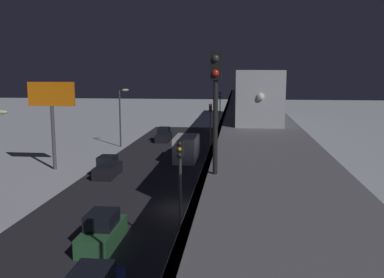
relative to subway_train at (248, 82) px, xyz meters
The scene contains 14 objects.
ground_plane 33.72m from the subway_train, 80.81° to the left, with size 240.00×240.00×0.00m, color silver.
avenue_asphalt 34.91m from the subway_train, 72.09° to the left, with size 11.00×91.13×0.01m, color #28282D.
elevated_railway 32.34m from the subway_train, 89.84° to the left, with size 5.00×91.13×6.66m.
subway_train is the anchor object (origin of this frame).
rail_signal 48.61m from the subway_train, 87.63° to the left, with size 0.36×0.41×4.00m.
sedan_black 14.24m from the subway_train, 10.03° to the left, with size 1.91×4.49×1.97m.
sedan_black_2 27.95m from the subway_train, 59.57° to the left, with size 1.80×4.17×1.97m.
sedan_green 41.01m from the subway_train, 77.07° to the left, with size 1.80×4.58×1.97m.
box_truck 17.46m from the subway_train, 63.91° to the left, with size 2.40×7.40×2.80m.
traffic_light_near 40.58m from the subway_train, 83.86° to the left, with size 0.32×0.44×6.40m.
traffic_light_mid 16.34m from the subway_train, 74.11° to the left, with size 0.32×0.44×6.40m.
traffic_light_far 11.51m from the subway_train, 66.18° to the right, with size 0.32×0.44×6.40m.
commercial_billboard 28.88m from the subway_train, 46.38° to the left, with size 4.80×0.36×8.90m.
street_lamp_far 18.37m from the subway_train, 23.68° to the left, with size 1.35×0.44×7.65m.
Camera 1 is at (-3.94, 30.34, 10.08)m, focal length 40.60 mm.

